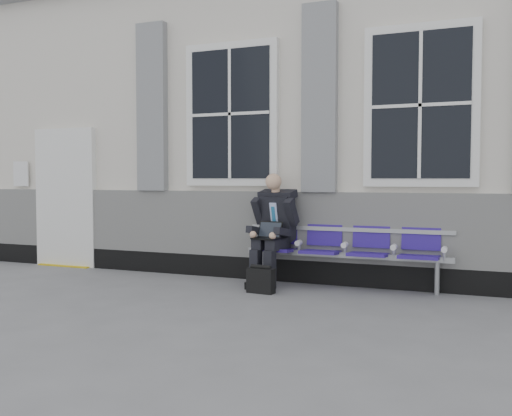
% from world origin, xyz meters
% --- Properties ---
extents(ground, '(70.00, 70.00, 0.00)m').
position_xyz_m(ground, '(0.00, 0.00, 0.00)').
color(ground, slate).
rests_on(ground, ground).
extents(station_building, '(14.40, 4.40, 4.49)m').
position_xyz_m(station_building, '(-0.02, 3.47, 2.22)').
color(station_building, silver).
rests_on(station_building, ground).
extents(bench, '(2.60, 0.47, 0.91)m').
position_xyz_m(bench, '(-0.52, 1.32, 0.55)').
color(bench, '#9EA0A3').
rests_on(bench, ground).
extents(businessman, '(0.61, 0.82, 1.44)m').
position_xyz_m(businessman, '(-1.43, 1.19, 0.78)').
color(businessman, black).
rests_on(businessman, ground).
extents(briefcase, '(0.34, 0.17, 0.34)m').
position_xyz_m(briefcase, '(-1.38, 0.62, 0.16)').
color(briefcase, black).
rests_on(briefcase, ground).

